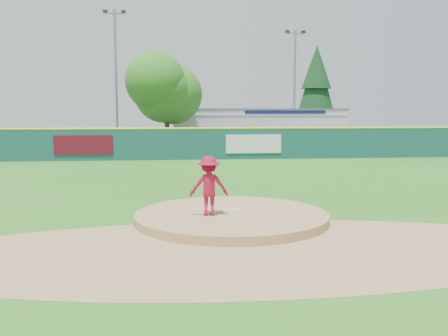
{
  "coord_description": "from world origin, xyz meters",
  "views": [
    {
      "loc": [
        -1.67,
        -13.83,
        3.14
      ],
      "look_at": [
        0.0,
        2.0,
        1.3
      ],
      "focal_mm": 40.0,
      "sensor_mm": 36.0,
      "label": 1
    }
  ],
  "objects": [
    {
      "name": "pitchers_mound",
      "position": [
        0.0,
        0.0,
        0.0
      ],
      "size": [
        5.5,
        5.5,
        0.5
      ],
      "primitive_type": "cylinder",
      "color": "#9E774C",
      "rests_on": "ground"
    },
    {
      "name": "ground",
      "position": [
        0.0,
        0.0,
        0.0
      ],
      "size": [
        120.0,
        120.0,
        0.0
      ],
      "primitive_type": "plane",
      "color": "#286B19",
      "rests_on": "ground"
    },
    {
      "name": "infield_dirt_arc",
      "position": [
        0.0,
        -3.0,
        0.01
      ],
      "size": [
        15.4,
        15.4,
        0.01
      ],
      "primitive_type": "cylinder",
      "color": "#9E774C",
      "rests_on": "ground"
    },
    {
      "name": "light_pole_left",
      "position": [
        -6.0,
        27.0,
        6.05
      ],
      "size": [
        1.75,
        0.25,
        11.0
      ],
      "color": "gray",
      "rests_on": "ground"
    },
    {
      "name": "parking_lot",
      "position": [
        0.0,
        27.0,
        0.01
      ],
      "size": [
        44.0,
        16.0,
        0.02
      ],
      "primitive_type": "cube",
      "color": "#38383A",
      "rests_on": "ground"
    },
    {
      "name": "outfield_fence",
      "position": [
        0.0,
        18.0,
        1.09
      ],
      "size": [
        40.0,
        0.14,
        2.07
      ],
      "color": "#154646",
      "rests_on": "ground"
    },
    {
      "name": "pitching_rubber",
      "position": [
        0.0,
        0.3,
        0.27
      ],
      "size": [
        0.6,
        0.15,
        0.04
      ],
      "primitive_type": "cube",
      "color": "white",
      "rests_on": "pitchers_mound"
    },
    {
      "name": "pitcher",
      "position": [
        -0.66,
        -0.28,
        1.07
      ],
      "size": [
        1.08,
        0.64,
        1.65
      ],
      "primitive_type": "imported",
      "rotation": [
        0.0,
        0.0,
        3.17
      ],
      "color": "maroon",
      "rests_on": "pitchers_mound"
    },
    {
      "name": "deciduous_tree",
      "position": [
        -2.0,
        25.0,
        4.55
      ],
      "size": [
        5.6,
        5.6,
        7.36
      ],
      "color": "#382314",
      "rests_on": "ground"
    },
    {
      "name": "conifer_tree",
      "position": [
        13.0,
        36.0,
        5.54
      ],
      "size": [
        4.4,
        4.4,
        9.5
      ],
      "color": "#382314",
      "rests_on": "ground"
    },
    {
      "name": "light_pole_right",
      "position": [
        9.0,
        29.0,
        5.54
      ],
      "size": [
        1.75,
        0.25,
        10.0
      ],
      "color": "gray",
      "rests_on": "ground"
    },
    {
      "name": "pool_building_grp",
      "position": [
        6.0,
        31.99,
        1.66
      ],
      "size": [
        15.2,
        8.2,
        3.31
      ],
      "color": "silver",
      "rests_on": "ground"
    },
    {
      "name": "van",
      "position": [
        2.67,
        24.73,
        0.73
      ],
      "size": [
        5.48,
        3.3,
        1.42
      ],
      "primitive_type": "imported",
      "rotation": [
        0.0,
        0.0,
        1.76
      ],
      "color": "white",
      "rests_on": "parking_lot"
    },
    {
      "name": "fence_banners",
      "position": [
        -1.77,
        17.92,
        1.0
      ],
      "size": [
        14.35,
        0.04,
        1.2
      ],
      "color": "#5E0D1C",
      "rests_on": "ground"
    }
  ]
}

